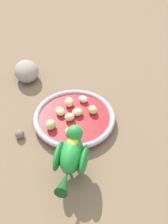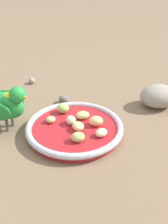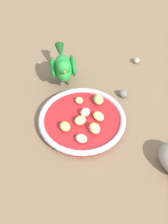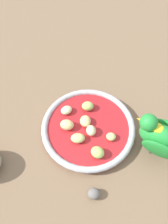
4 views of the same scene
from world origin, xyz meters
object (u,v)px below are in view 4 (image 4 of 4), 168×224
Objects in this scene: apple_piece_6 at (98,152)px; apple_piece_4 at (66,110)px; feeding_bowl at (88,128)px; apple_piece_3 at (67,125)px; apple_piece_5 at (77,138)px; apple_piece_1 at (111,137)px; apple_piece_0 at (91,131)px; apple_piece_2 at (88,106)px; pebble_1 at (94,194)px; parrot at (162,137)px; apple_piece_7 at (85,121)px.

apple_piece_4 is at bearing 68.46° from apple_piece_6.
apple_piece_4 is (0.00, 0.08, 0.01)m from feeding_bowl.
apple_piece_3 is 1.00× the size of apple_piece_5.
apple_piece_1 is at bearing -3.67° from apple_piece_6.
feeding_bowl is 0.08m from apple_piece_4.
apple_piece_2 is at bearing 41.42° from apple_piece_0.
apple_piece_3 reaches higher than apple_piece_0.
pebble_1 is (-0.18, -0.14, -0.02)m from apple_piece_2.
apple_piece_2 is 0.23m from pebble_1.
apple_piece_6 reaches higher than feeding_bowl.
apple_piece_2 is 0.90× the size of apple_piece_3.
feeding_bowl reaches higher than pebble_1.
feeding_bowl is 0.08m from apple_piece_6.
apple_piece_6 is (-0.05, -0.14, 0.00)m from apple_piece_4.
apple_piece_1 reaches higher than pebble_1.
parrot is 0.20m from pebble_1.
apple_piece_1 is at bearing -70.37° from apple_piece_3.
apple_piece_0 is 0.03m from apple_piece_7.
apple_piece_7 is (0.01, 0.03, -0.00)m from apple_piece_0.
apple_piece_3 is at bearing 72.49° from apple_piece_5.
apple_piece_4 is (-0.04, 0.04, -0.00)m from apple_piece_2.
apple_piece_3 is 0.04m from apple_piece_5.
apple_piece_1 is 0.12m from parrot.
apple_piece_1 is 0.06m from apple_piece_6.
feeding_bowl is 10.09× the size of apple_piece_1.
parrot is 6.32× the size of pebble_1.
apple_piece_0 reaches higher than feeding_bowl.
pebble_1 is at bearing -141.48° from apple_piece_2.
pebble_1 is at bearing -127.81° from apple_piece_5.
apple_piece_0 is 0.89× the size of apple_piece_6.
feeding_bowl is at bearing 50.63° from apple_piece_6.
apple_piece_3 is (-0.03, 0.05, 0.02)m from feeding_bowl.
apple_piece_3 is at bearing 110.95° from apple_piece_0.
feeding_bowl is at bearing -142.92° from apple_piece_2.
pebble_1 is at bearing -126.46° from apple_piece_4.
apple_piece_3 is (-0.08, 0.01, 0.00)m from apple_piece_2.
parrot is (0.10, -0.11, 0.04)m from apple_piece_6.
apple_piece_4 reaches higher than apple_piece_1.
apple_piece_2 is 0.14m from apple_piece_6.
apple_piece_3 is (-0.04, 0.11, 0.00)m from apple_piece_1.
parrot is (0.09, -0.21, 0.04)m from apple_piece_3.
pebble_1 is at bearing -140.97° from feeding_bowl.
apple_piece_3 is (-0.02, 0.06, 0.00)m from apple_piece_0.
apple_piece_0 is 0.83× the size of apple_piece_5.
apple_piece_2 reaches higher than apple_piece_4.
apple_piece_6 is at bearing -93.52° from apple_piece_5.
apple_piece_4 is 1.10× the size of pebble_1.
apple_piece_2 is at bearing 37.08° from feeding_bowl.
pebble_1 is at bearing -138.62° from apple_piece_7.
apple_piece_0 is 0.88× the size of apple_piece_7.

